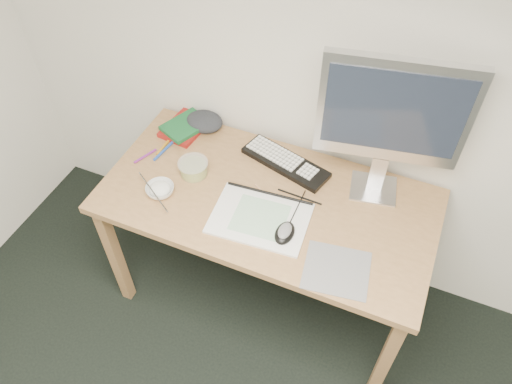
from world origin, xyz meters
TOP-DOWN VIEW (x-y plane):
  - desk at (-0.31, 1.43)m, footprint 1.40×0.70m
  - mousepad at (0.06, 1.20)m, footprint 0.27×0.25m
  - sketchpad at (-0.29, 1.32)m, footprint 0.41×0.31m
  - keyboard at (-0.31, 1.65)m, footprint 0.42×0.23m
  - monitor at (0.09, 1.66)m, footprint 0.55×0.20m
  - mouse at (-0.17, 1.28)m, footprint 0.07×0.12m
  - rice_bowl at (-0.73, 1.28)m, footprint 0.14×0.14m
  - chopsticks at (-0.74, 1.25)m, footprint 0.22×0.15m
  - fruit_tub at (-0.66, 1.44)m, footprint 0.13×0.13m
  - book_red at (-0.83, 1.68)m, footprint 0.19×0.24m
  - book_green at (-0.82, 1.67)m, footprint 0.22×0.25m
  - cloth_lump at (-0.75, 1.73)m, footprint 0.18×0.16m
  - pencil_pink at (-0.35, 1.45)m, footprint 0.19×0.03m
  - pencil_tan at (-0.31, 1.44)m, footprint 0.14×0.09m
  - pencil_black at (-0.18, 1.49)m, footprint 0.20×0.02m
  - marker_blue at (-0.85, 1.51)m, footprint 0.03×0.14m
  - marker_orange at (-0.86, 1.54)m, footprint 0.02×0.13m
  - marker_purple at (-0.91, 1.44)m, footprint 0.06×0.12m

SIDE VIEW (x-z plane):
  - desk at x=-0.31m, z-range 0.29..1.04m
  - mousepad at x=0.06m, z-range 0.75..0.75m
  - pencil_tan at x=-0.31m, z-range 0.75..0.76m
  - pencil_pink at x=-0.35m, z-range 0.75..0.76m
  - pencil_black at x=-0.18m, z-range 0.75..0.76m
  - sketchpad at x=-0.29m, z-range 0.75..0.76m
  - marker_purple at x=-0.91m, z-range 0.75..0.76m
  - marker_orange at x=-0.86m, z-range 0.75..0.76m
  - marker_blue at x=-0.85m, z-range 0.75..0.76m
  - book_red at x=-0.83m, z-range 0.75..0.77m
  - keyboard at x=-0.31m, z-range 0.75..0.77m
  - rice_bowl at x=-0.73m, z-range 0.75..0.79m
  - mouse at x=-0.17m, z-range 0.76..0.80m
  - cloth_lump at x=-0.75m, z-range 0.75..0.81m
  - book_green at x=-0.82m, z-range 0.77..0.79m
  - fruit_tub at x=-0.66m, z-range 0.75..0.81m
  - chopsticks at x=-0.74m, z-range 0.78..0.80m
  - monitor at x=0.09m, z-range 0.83..1.47m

